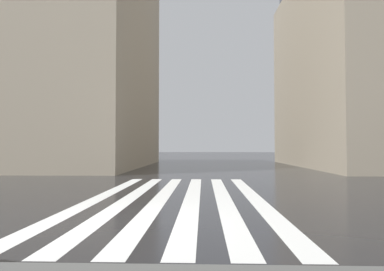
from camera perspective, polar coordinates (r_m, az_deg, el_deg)
name	(u,v)px	position (r m, az deg, el deg)	size (l,w,h in m)	color
ground_plane	(114,224)	(7.94, -12.44, -13.74)	(220.00, 220.00, 0.00)	black
zebra_crossing	(177,197)	(11.68, -2.44, -9.93)	(13.00, 5.50, 0.01)	silver
haussmann_block_mid	(24,39)	(34.94, -25.41, 13.93)	(19.64, 20.99, 22.58)	tan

